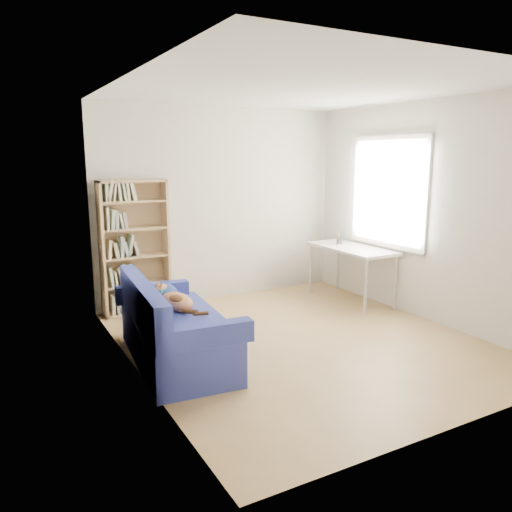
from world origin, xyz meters
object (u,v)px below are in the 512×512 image
Objects in this scene: sofa at (173,329)px; pen_cup at (339,240)px; desk at (351,252)px; bookshelf at (135,252)px.

pen_cup is at bearing 25.24° from sofa.
sofa is at bearing -164.55° from desk.
pen_cup is at bearing -13.66° from bookshelf.
desk is at bearing -88.36° from pen_cup.
desk is 0.29m from pen_cup.
sofa is 3.03m from pen_cup.
pen_cup reaches higher than desk.
desk is (2.81, 0.78, 0.37)m from sofa.
bookshelf is 2.84m from desk.
bookshelf is at bearing 161.31° from desk.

